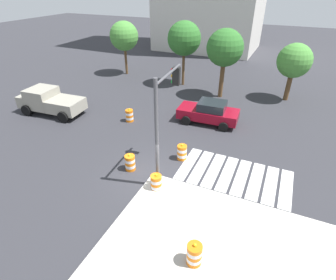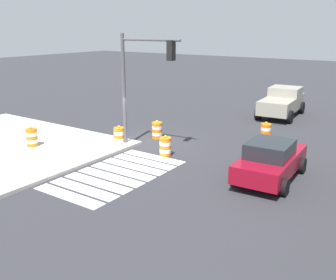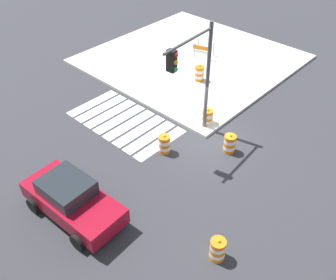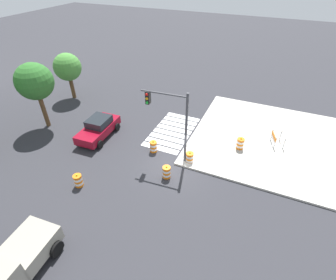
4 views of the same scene
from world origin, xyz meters
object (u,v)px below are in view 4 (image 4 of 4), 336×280
pickup_truck (4,275)px  traffic_barrel_on_sidewalk (240,144)px  traffic_barrel_median_near (153,147)px  traffic_barrel_median_far (78,181)px  traffic_barrel_crosswalk_end (190,158)px  street_tree_streetside_near (67,67)px  street_tree_corner_lot (35,82)px  traffic_light_pole (170,114)px  construction_barricade (276,138)px  sports_car (99,128)px  traffic_barrel_near_corner (167,172)px

pickup_truck → traffic_barrel_on_sidewalk: (14.64, -7.84, -0.37)m
traffic_barrel_median_near → traffic_barrel_median_far: (-5.32, 2.95, 0.00)m
traffic_barrel_crosswalk_end → street_tree_streetside_near: bearing=71.3°
street_tree_streetside_near → street_tree_corner_lot: (-5.41, -1.61, 0.85)m
traffic_barrel_median_far → traffic_light_pole: bearing=-42.2°
construction_barricade → pickup_truck: bearing=147.8°
traffic_barrel_crosswalk_end → traffic_barrel_median_far: size_ratio=1.00×
sports_car → traffic_barrel_crosswalk_end: (-0.21, -8.21, -0.36)m
traffic_barrel_median_far → traffic_barrel_crosswalk_end: bearing=-49.3°
construction_barricade → traffic_barrel_median_near: bearing=118.1°
traffic_barrel_median_near → traffic_barrel_median_far: same height
traffic_barrel_on_sidewalk → street_tree_streetside_near: 18.52m
traffic_barrel_crosswalk_end → traffic_barrel_median_far: same height
traffic_barrel_median_near → traffic_barrel_on_sidewalk: size_ratio=1.00×
traffic_barrel_median_near → traffic_barrel_crosswalk_end: bearing=-93.0°
pickup_truck → construction_barricade: size_ratio=3.73×
street_tree_streetside_near → street_tree_corner_lot: bearing=-163.4°
pickup_truck → traffic_barrel_on_sidewalk: bearing=-28.2°
traffic_barrel_on_sidewalk → construction_barricade: (1.70, -2.47, 0.12)m
traffic_barrel_on_sidewalk → street_tree_streetside_near: size_ratio=0.21×
traffic_barrel_crosswalk_end → street_tree_corner_lot: 14.00m
traffic_light_pole → street_tree_streetside_near: traffic_light_pole is taller
traffic_barrel_near_corner → street_tree_streetside_near: bearing=63.1°
traffic_barrel_median_far → street_tree_streetside_near: size_ratio=0.21×
pickup_truck → traffic_barrel_median_far: 6.57m
pickup_truck → traffic_barrel_crosswalk_end: bearing=-22.2°
traffic_barrel_crosswalk_end → traffic_barrel_median_near: size_ratio=1.00×
traffic_barrel_crosswalk_end → street_tree_corner_lot: street_tree_corner_lot is taller
sports_car → traffic_barrel_on_sidewalk: size_ratio=4.30×
construction_barricade → traffic_barrel_median_far: bearing=130.6°
traffic_barrel_crosswalk_end → traffic_barrel_median_near: bearing=87.0°
street_tree_streetside_near → sports_car: bearing=-125.5°
construction_barricade → traffic_light_pole: bearing=125.0°
pickup_truck → street_tree_streetside_near: size_ratio=1.11×
street_tree_corner_lot → sports_car: bearing=-84.6°
traffic_barrel_near_corner → sports_car: bearing=72.6°
traffic_barrel_on_sidewalk → pickup_truck: bearing=151.8°
street_tree_streetside_near → traffic_barrel_on_sidewalk: bearing=-96.5°
pickup_truck → traffic_barrel_median_near: pickup_truck is taller
sports_car → traffic_barrel_crosswalk_end: 8.22m
pickup_truck → traffic_barrel_median_far: size_ratio=5.17×
traffic_barrel_median_near → traffic_barrel_on_sidewalk: (2.90, -6.16, 0.15)m
traffic_light_pole → street_tree_corner_lot: bearing=90.5°
traffic_barrel_crosswalk_end → traffic_light_pole: traffic_light_pole is taller
traffic_barrel_median_far → construction_barricade: size_ratio=0.72×
traffic_barrel_near_corner → traffic_barrel_median_far: same height
traffic_barrel_median_far → construction_barricade: bearing=-49.4°
traffic_barrel_near_corner → traffic_barrel_median_far: 5.92m
traffic_barrel_median_near → street_tree_corner_lot: 11.09m
sports_car → traffic_barrel_median_far: sports_car is taller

